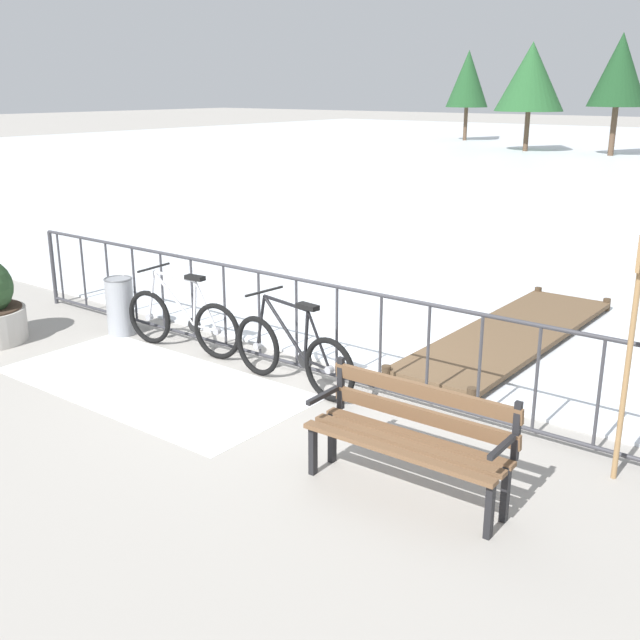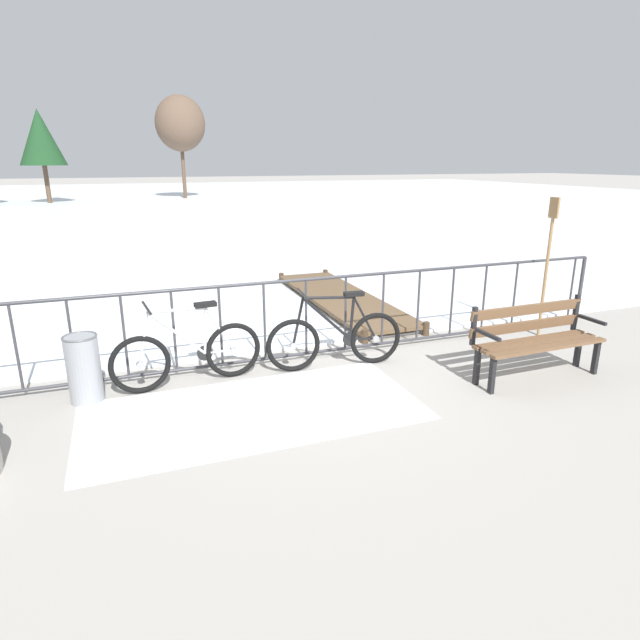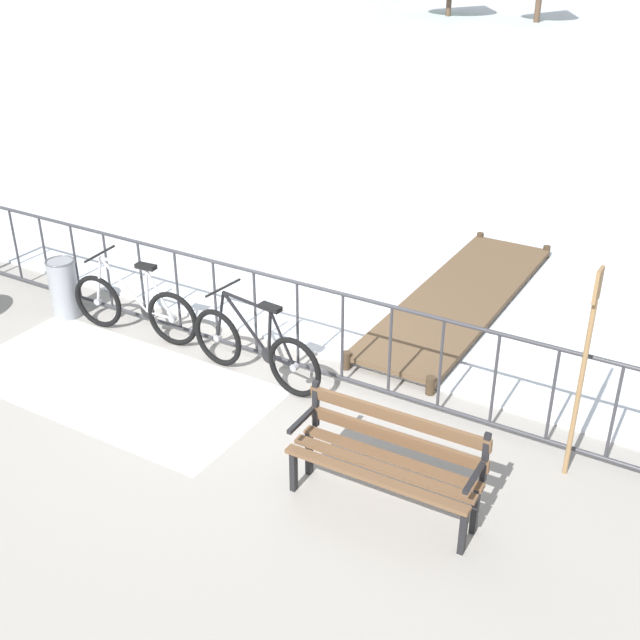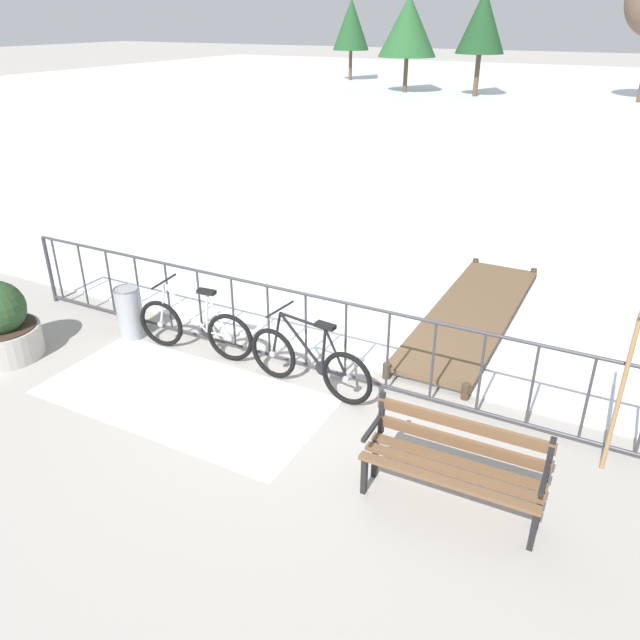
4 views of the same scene
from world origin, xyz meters
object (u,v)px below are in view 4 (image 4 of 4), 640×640
object	(u,v)px
bicycle_near_railing	(195,328)
park_bench	(455,458)
oar_upright	(627,370)
trash_bin	(129,312)
bicycle_second	(309,363)
planter_with_shrub	(0,325)

from	to	relation	value
bicycle_near_railing	park_bench	xyz separation A→B (m)	(3.82, -1.17, 0.14)
oar_upright	park_bench	bearing A→B (deg)	-135.49
park_bench	trash_bin	bearing A→B (deg)	167.15
bicycle_second	park_bench	world-z (taller)	bicycle_second
planter_with_shrub	trash_bin	world-z (taller)	planter_with_shrub
park_bench	oar_upright	distance (m)	1.78
bicycle_near_railing	oar_upright	bearing A→B (deg)	0.04
planter_with_shrub	trash_bin	xyz separation A→B (m)	(1.07, 1.18, -0.08)
bicycle_second	trash_bin	distance (m)	2.84
bicycle_second	park_bench	size ratio (longest dim) A/B	1.06
bicycle_second	planter_with_shrub	bearing A→B (deg)	-163.73
bicycle_near_railing	oar_upright	xyz separation A→B (m)	(5.01, 0.00, 0.77)
park_bench	trash_bin	size ratio (longest dim) A/B	2.20
park_bench	bicycle_second	bearing A→B (deg)	152.49
park_bench	oar_upright	bearing A→B (deg)	44.51
bicycle_near_railing	park_bench	bearing A→B (deg)	-17.02
bicycle_second	oar_upright	world-z (taller)	oar_upright
planter_with_shrub	park_bench	bearing A→B (deg)	0.63
trash_bin	bicycle_near_railing	bearing A→B (deg)	2.65
bicycle_second	trash_bin	world-z (taller)	bicycle_second
bicycle_near_railing	trash_bin	xyz separation A→B (m)	(-1.09, -0.05, 0.00)
oar_upright	bicycle_near_railing	bearing A→B (deg)	-179.96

